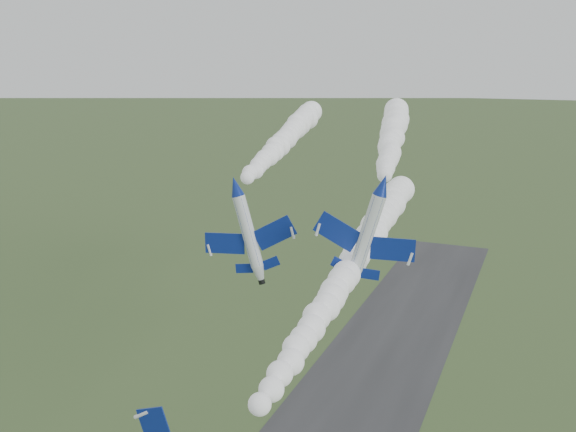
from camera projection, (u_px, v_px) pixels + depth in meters
smoke_trail_jet_lead at (356, 257)px, 77.01m from camera, size 10.58×68.26×4.51m
jet_pair_left at (235, 186)px, 75.88m from camera, size 11.21×13.55×4.11m
smoke_trail_jet_pair_left at (287, 137)px, 111.68m from camera, size 20.07×67.36×4.71m
jet_pair_right at (383, 185)px, 69.70m from camera, size 11.31×13.76×4.26m
smoke_trail_jet_pair_right at (393, 133)px, 108.44m from camera, size 21.15×74.11×5.30m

